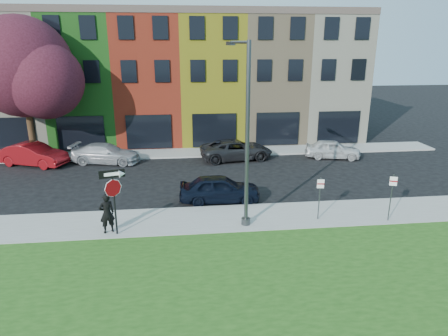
{
  "coord_description": "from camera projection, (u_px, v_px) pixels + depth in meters",
  "views": [
    {
      "loc": [
        -2.65,
        -14.11,
        8.06
      ],
      "look_at": [
        -0.61,
        4.0,
        2.27
      ],
      "focal_mm": 32.0,
      "sensor_mm": 36.0,
      "label": 1
    }
  ],
  "objects": [
    {
      "name": "ground",
      "position": [
        250.0,
        251.0,
        16.09
      ],
      "size": [
        120.0,
        120.0,
        0.0
      ],
      "primitive_type": "plane",
      "color": "black",
      "rests_on": "ground"
    },
    {
      "name": "sidewalk_near",
      "position": [
        280.0,
        216.0,
        19.12
      ],
      "size": [
        40.0,
        3.0,
        0.12
      ],
      "primitive_type": "cube",
      "color": "gray",
      "rests_on": "ground"
    },
    {
      "name": "sidewalk_far",
      "position": [
        176.0,
        153.0,
        29.96
      ],
      "size": [
        40.0,
        2.4,
        0.12
      ],
      "primitive_type": "cube",
      "color": "gray",
      "rests_on": "ground"
    },
    {
      "name": "rowhouse_block",
      "position": [
        180.0,
        79.0,
        34.38
      ],
      "size": [
        30.0,
        10.12,
        10.0
      ],
      "color": "#BBB59B",
      "rests_on": "ground"
    },
    {
      "name": "stop_sign",
      "position": [
        113.0,
        189.0,
        16.62
      ],
      "size": [
        1.02,
        0.32,
        2.91
      ],
      "rotation": [
        0.0,
        0.0,
        0.28
      ],
      "color": "black",
      "rests_on": "sidewalk_near"
    },
    {
      "name": "man",
      "position": [
        107.0,
        213.0,
        17.14
      ],
      "size": [
        0.95,
        0.89,
        1.78
      ],
      "primitive_type": "imported",
      "rotation": [
        0.0,
        0.0,
        3.54
      ],
      "color": "black",
      "rests_on": "sidewalk_near"
    },
    {
      "name": "sedan_near",
      "position": [
        220.0,
        189.0,
        20.87
      ],
      "size": [
        2.02,
        4.34,
        1.43
      ],
      "primitive_type": "imported",
      "rotation": [
        0.0,
        0.0,
        1.53
      ],
      "color": "black",
      "rests_on": "ground"
    },
    {
      "name": "parked_car_red",
      "position": [
        33.0,
        154.0,
        27.0
      ],
      "size": [
        4.73,
        5.73,
        1.53
      ],
      "primitive_type": "imported",
      "rotation": [
        0.0,
        0.0,
        1.2
      ],
      "color": "maroon",
      "rests_on": "ground"
    },
    {
      "name": "parked_car_silver",
      "position": [
        106.0,
        153.0,
        27.57
      ],
      "size": [
        3.68,
        5.38,
        1.35
      ],
      "primitive_type": "imported",
      "rotation": [
        0.0,
        0.0,
        1.37
      ],
      "color": "#A5A6AA",
      "rests_on": "ground"
    },
    {
      "name": "parked_car_dark",
      "position": [
        236.0,
        150.0,
        28.41
      ],
      "size": [
        3.74,
        5.75,
        1.42
      ],
      "primitive_type": "imported",
      "rotation": [
        0.0,
        0.0,
        1.71
      ],
      "color": "black",
      "rests_on": "ground"
    },
    {
      "name": "parked_car_white",
      "position": [
        333.0,
        149.0,
        28.74
      ],
      "size": [
        3.47,
        4.65,
        1.32
      ],
      "primitive_type": "imported",
      "rotation": [
        0.0,
        0.0,
        1.31
      ],
      "color": "silver",
      "rests_on": "ground"
    },
    {
      "name": "street_lamp",
      "position": [
        245.0,
        137.0,
        17.13
      ],
      "size": [
        0.86,
        2.54,
        8.01
      ],
      "rotation": [
        0.0,
        0.0,
        0.23
      ],
      "color": "#414346",
      "rests_on": "sidewalk_near"
    },
    {
      "name": "parking_sign_a",
      "position": [
        320.0,
        193.0,
        18.31
      ],
      "size": [
        0.32,
        0.11,
        2.05
      ],
      "rotation": [
        0.0,
        0.0,
        -0.17
      ],
      "color": "#414346",
      "rests_on": "sidewalk_near"
    },
    {
      "name": "parking_sign_b",
      "position": [
        392.0,
        192.0,
        18.14
      ],
      "size": [
        0.3,
        0.15,
        2.25
      ],
      "rotation": [
        0.0,
        0.0,
        -0.38
      ],
      "color": "#414346",
      "rests_on": "sidewalk_near"
    },
    {
      "name": "tree_purple",
      "position": [
        24.0,
        69.0,
        26.61
      ],
      "size": [
        7.98,
        6.99,
        9.67
      ],
      "color": "black",
      "rests_on": "sidewalk_far"
    }
  ]
}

